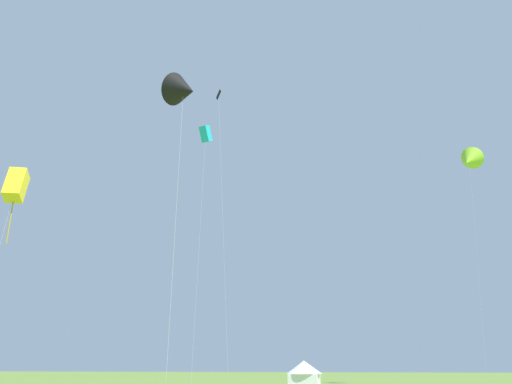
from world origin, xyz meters
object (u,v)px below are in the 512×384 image
kite_yellow_box (16,185)px  kite_lime_delta (469,160)px  kite_black_delta (183,90)px  kite_black_diamond (219,111)px  kite_cyan_box (206,134)px  festival_tent_center (304,372)px

kite_yellow_box → kite_lime_delta: (40.83, 27.94, 9.70)m
kite_black_delta → kite_black_diamond: size_ratio=0.56×
kite_black_diamond → kite_cyan_box: 3.32m
kite_black_delta → festival_tent_center: size_ratio=4.09×
kite_cyan_box → festival_tent_center: kite_cyan_box is taller
kite_black_delta → kite_yellow_box: (-19.11, 11.05, 0.01)m
kite_black_delta → kite_yellow_box: kite_yellow_box is taller
kite_black_diamond → kite_yellow_box: bearing=-135.5°
kite_yellow_box → festival_tent_center: 38.16m
kite_cyan_box → kite_lime_delta: bearing=28.4°
kite_yellow_box → kite_lime_delta: bearing=34.4°
kite_black_delta → kite_cyan_box: (-7.07, 23.45, 9.15)m
kite_black_delta → kite_lime_delta: (21.72, 39.00, 9.71)m
kite_black_delta → kite_black_diamond: bearing=103.6°
kite_yellow_box → festival_tent_center: kite_yellow_box is taller
kite_black_diamond → kite_yellow_box: (-13.27, -13.03, -12.16)m
kite_cyan_box → kite_yellow_box: bearing=-134.2°
kite_black_delta → kite_black_diamond: 27.61m
kite_black_diamond → festival_tent_center: (6.11, 16.32, -26.95)m
kite_yellow_box → kite_black_diamond: bearing=44.5°
kite_cyan_box → festival_tent_center: size_ratio=6.21×
kite_black_diamond → kite_yellow_box: 22.22m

